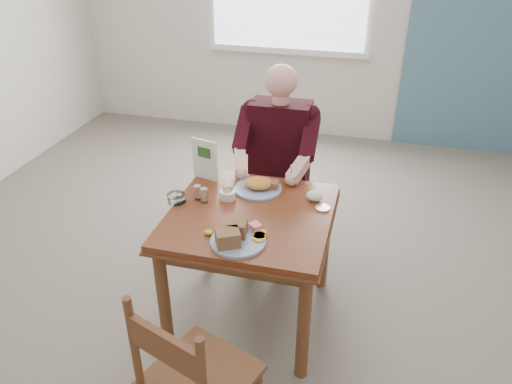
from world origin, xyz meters
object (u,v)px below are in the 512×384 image
(near_plate, at_px, (236,236))
(diner, at_px, (278,151))
(chair_far, at_px, (279,188))
(chair_near, at_px, (193,382))
(far_plate, at_px, (259,186))
(table, at_px, (250,229))

(near_plate, bearing_deg, diner, 90.20)
(chair_far, xyz_separation_m, chair_near, (0.01, -1.75, 0.00))
(near_plate, bearing_deg, chair_near, -89.67)
(far_plate, bearing_deg, chair_near, -88.95)
(table, distance_m, far_plate, 0.30)
(chair_near, height_order, far_plate, chair_near)
(table, xyz_separation_m, near_plate, (0.00, -0.29, 0.15))
(chair_near, xyz_separation_m, diner, (-0.01, 1.66, 0.33))
(diner, xyz_separation_m, near_plate, (0.00, -1.00, -0.03))
(chair_far, relative_size, diner, 0.69)
(chair_near, bearing_deg, near_plate, 90.33)
(chair_far, xyz_separation_m, near_plate, (0.00, -1.09, 0.31))
(chair_near, bearing_deg, chair_far, 90.24)
(diner, distance_m, near_plate, 1.00)
(chair_far, xyz_separation_m, diner, (0.00, -0.09, 0.33))
(table, bearing_deg, far_plate, 93.26)
(chair_far, distance_m, chair_near, 1.75)
(chair_near, distance_m, far_plate, 1.26)
(chair_far, distance_m, diner, 0.34)
(chair_far, bearing_deg, chair_near, -89.76)
(table, relative_size, far_plate, 3.15)
(near_plate, xyz_separation_m, far_plate, (-0.02, 0.55, -0.01))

